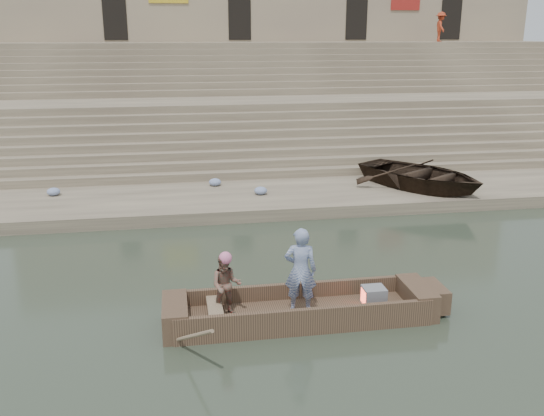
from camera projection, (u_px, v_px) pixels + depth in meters
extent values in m
plane|color=#2A3528|center=(451.00, 296.00, 13.33)|extent=(120.00, 120.00, 0.00)
cube|color=gray|center=(349.00, 195.00, 20.83)|extent=(32.00, 4.00, 0.40)
cube|color=gray|center=(304.00, 128.00, 27.56)|extent=(32.00, 3.00, 2.80)
cube|color=gray|center=(278.00, 89.00, 33.83)|extent=(32.00, 3.00, 5.20)
cube|color=gray|center=(333.00, 176.00, 22.91)|extent=(32.00, 0.50, 0.70)
cube|color=gray|center=(330.00, 169.00, 23.34)|extent=(32.00, 0.50, 1.00)
cube|color=gray|center=(326.00, 163.00, 23.77)|extent=(32.00, 0.50, 1.30)
cube|color=gray|center=(324.00, 157.00, 24.20)|extent=(32.00, 0.50, 1.60)
cube|color=gray|center=(321.00, 151.00, 24.62)|extent=(32.00, 0.50, 1.90)
cube|color=gray|center=(318.00, 145.00, 25.05)|extent=(32.00, 0.50, 2.20)
cube|color=gray|center=(315.00, 140.00, 25.48)|extent=(32.00, 0.50, 2.50)
cube|color=gray|center=(313.00, 135.00, 25.91)|extent=(32.00, 0.50, 2.80)
cube|color=gray|center=(296.00, 120.00, 29.17)|extent=(32.00, 0.50, 3.10)
cube|color=gray|center=(294.00, 116.00, 29.60)|extent=(32.00, 0.50, 3.40)
cube|color=gray|center=(293.00, 111.00, 30.03)|extent=(32.00, 0.50, 3.70)
cube|color=gray|center=(291.00, 107.00, 30.46)|extent=(32.00, 0.50, 4.00)
cube|color=gray|center=(289.00, 103.00, 30.89)|extent=(32.00, 0.50, 4.30)
cube|color=gray|center=(287.00, 99.00, 31.32)|extent=(32.00, 0.50, 4.60)
cube|color=gray|center=(285.00, 95.00, 31.75)|extent=(32.00, 0.50, 4.90)
cube|color=gray|center=(284.00, 92.00, 32.18)|extent=(32.00, 0.50, 5.20)
cube|color=tan|center=(267.00, 34.00, 36.74)|extent=(32.00, 5.00, 11.20)
cube|color=black|center=(115.00, 16.00, 32.72)|extent=(1.30, 0.18, 2.60)
cube|color=black|center=(239.00, 16.00, 33.82)|extent=(1.30, 0.18, 2.60)
cube|color=black|center=(356.00, 17.00, 34.93)|extent=(1.30, 0.18, 2.60)
cube|color=black|center=(451.00, 17.00, 35.88)|extent=(1.30, 0.18, 2.60)
cube|color=maroon|center=(406.00, 0.00, 35.05)|extent=(1.80, 0.10, 1.20)
cube|color=brown|center=(300.00, 315.00, 12.18)|extent=(5.00, 1.30, 0.22)
cube|color=brown|center=(307.00, 322.00, 11.54)|extent=(5.20, 0.12, 0.56)
cube|color=brown|center=(294.00, 295.00, 12.71)|extent=(5.20, 0.12, 0.56)
cube|color=brown|center=(175.00, 316.00, 11.72)|extent=(0.50, 1.30, 0.60)
cube|color=brown|center=(417.00, 298.00, 12.52)|extent=(0.50, 1.30, 0.60)
cube|color=brown|center=(434.00, 296.00, 12.58)|extent=(0.35, 0.90, 0.50)
cube|color=#937A5B|center=(215.00, 309.00, 11.82)|extent=(0.30, 1.20, 0.08)
cylinder|color=#937A5B|center=(184.00, 338.00, 10.89)|extent=(1.03, 2.10, 1.36)
sphere|color=pink|center=(225.00, 258.00, 11.63)|extent=(0.26, 0.26, 0.26)
imported|color=navy|center=(300.00, 270.00, 11.88)|extent=(0.74, 0.58, 1.80)
imported|color=#246D55|center=(226.00, 285.00, 11.80)|extent=(0.68, 0.56, 1.29)
cube|color=slate|center=(374.00, 296.00, 12.34)|extent=(0.46, 0.42, 0.40)
cube|color=#E5593F|center=(364.00, 297.00, 12.30)|extent=(0.04, 0.34, 0.32)
imported|color=#2D2116|center=(421.00, 175.00, 20.82)|extent=(5.40, 5.80, 0.98)
imported|color=#A3351B|center=(441.00, 27.00, 33.86)|extent=(0.79, 1.16, 1.66)
ellipsoid|color=#3F5999|center=(54.00, 192.00, 19.98)|extent=(0.44, 0.44, 0.26)
ellipsoid|color=#3F5999|center=(215.00, 182.00, 21.24)|extent=(0.44, 0.44, 0.26)
ellipsoid|color=#3F5999|center=(426.00, 185.00, 20.84)|extent=(0.44, 0.44, 0.26)
ellipsoid|color=#3F5999|center=(261.00, 191.00, 20.11)|extent=(0.44, 0.44, 0.26)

